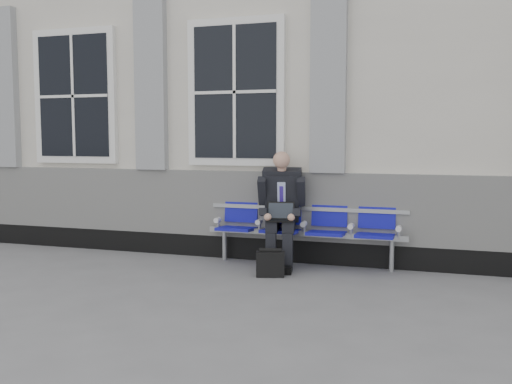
% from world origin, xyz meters
% --- Properties ---
extents(ground, '(70.00, 70.00, 0.00)m').
position_xyz_m(ground, '(0.00, 0.00, 0.00)').
color(ground, slate).
rests_on(ground, ground).
extents(station_building, '(14.40, 4.40, 4.49)m').
position_xyz_m(station_building, '(-0.02, 3.47, 2.22)').
color(station_building, silver).
rests_on(station_building, ground).
extents(bench, '(2.60, 0.47, 0.91)m').
position_xyz_m(bench, '(1.34, 1.32, 0.55)').
color(bench, '#9EA0A3').
rests_on(bench, ground).
extents(businessman, '(0.64, 0.86, 1.48)m').
position_xyz_m(businessman, '(1.06, 1.19, 0.79)').
color(businessman, black).
rests_on(businessman, ground).
extents(briefcase, '(0.36, 0.22, 0.34)m').
position_xyz_m(briefcase, '(1.08, 0.60, 0.16)').
color(briefcase, black).
rests_on(briefcase, ground).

